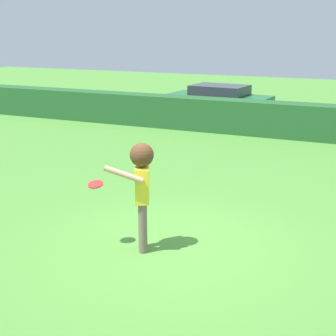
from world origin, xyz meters
TOP-DOWN VIEW (x-y plane):
  - ground_plane at (0.00, 0.00)m, footprint 60.00×60.00m
  - person at (-0.29, -0.40)m, footprint 0.64×0.76m
  - frisbee at (-1.04, -0.57)m, footprint 0.26×0.25m
  - hedge_row at (0.00, 9.49)m, footprint 28.98×0.90m
  - parked_car_green at (-3.40, 12.65)m, footprint 4.34×2.11m

SIDE VIEW (x-z plane):
  - ground_plane at x=0.00m, z-range 0.00..0.00m
  - hedge_row at x=0.00m, z-range 0.00..1.14m
  - parked_car_green at x=-3.40m, z-range 0.06..1.31m
  - frisbee at x=-1.04m, z-range 1.05..1.13m
  - person at x=-0.29m, z-range 0.29..2.10m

